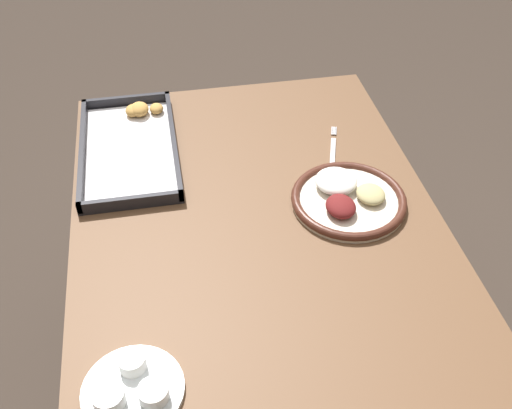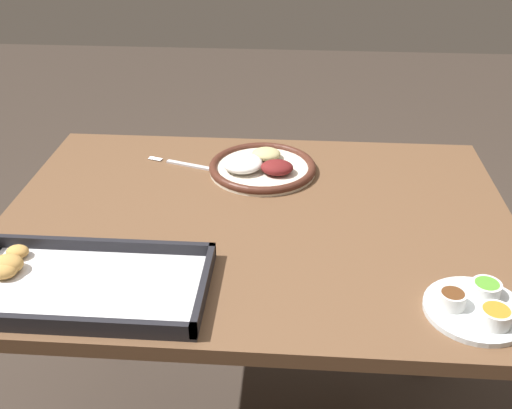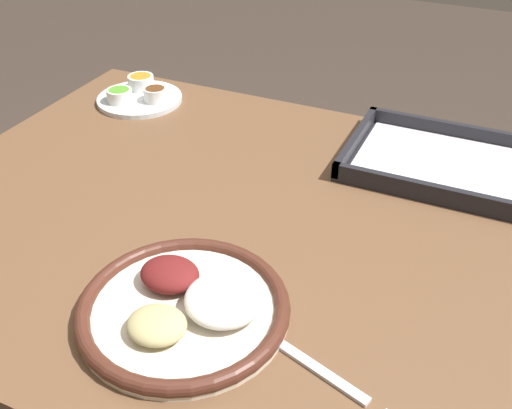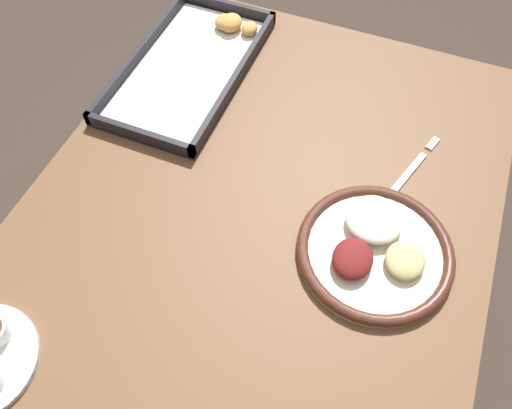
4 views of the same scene
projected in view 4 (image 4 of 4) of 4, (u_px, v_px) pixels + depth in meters
ground_plane at (256, 347)px, 1.52m from camera, size 8.00×8.00×0.00m
dining_table at (256, 247)px, 0.98m from camera, size 1.09×0.81×0.77m
dinner_plate at (375, 248)px, 0.82m from camera, size 0.26×0.26×0.05m
fork at (405, 178)px, 0.92m from camera, size 0.22×0.08×0.00m
baking_tray at (194, 62)px, 1.07m from camera, size 0.43×0.24×0.04m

